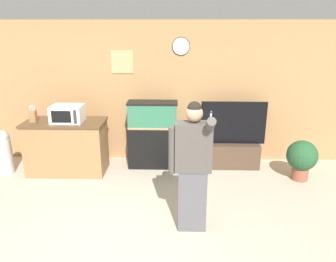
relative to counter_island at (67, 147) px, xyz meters
name	(u,v)px	position (x,y,z in m)	size (l,w,h in m)	color
ground_plane	(122,253)	(1.31, -2.19, -0.47)	(18.00, 18.00, 0.00)	#B2A893
wall_back_paneled	(144,93)	(1.31, 0.69, 0.83)	(10.00, 0.08, 2.60)	#A87A4C
counter_island	(67,147)	(0.00, 0.00, 0.00)	(1.37, 0.68, 0.94)	olive
microwave	(68,114)	(0.08, -0.02, 0.61)	(0.52, 0.40, 0.28)	white
knife_block	(33,116)	(-0.51, -0.06, 0.58)	(0.11, 0.10, 0.30)	olive
aquarium_on_stand	(153,135)	(1.50, 0.29, 0.14)	(0.89, 0.37, 1.22)	black
tv_on_stand	(232,148)	(2.95, 0.32, -0.11)	(1.17, 0.40, 1.22)	#4C3828
person_standing	(192,166)	(2.13, -1.66, 0.41)	(0.53, 0.40, 1.68)	#515156
potted_plant	(302,157)	(4.03, -0.20, -0.07)	(0.51, 0.51, 0.69)	brown
trash_bin	(4,151)	(-1.09, -0.09, -0.06)	(0.26, 0.26, 0.79)	#B7B7BC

